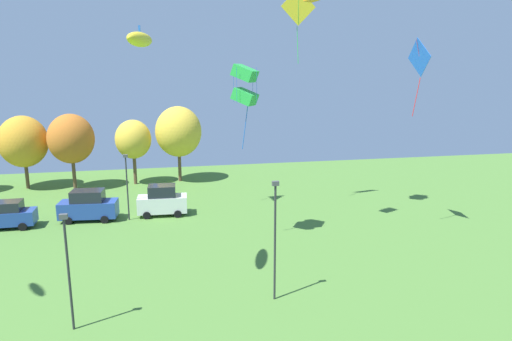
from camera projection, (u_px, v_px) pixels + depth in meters
The scene contains 14 objects.
kite_flying_2 at pixel (140, 40), 22.96m from camera, with size 1.63×3.46×1.09m.
kite_flying_5 at pixel (419, 60), 32.87m from camera, with size 0.65×2.81×5.63m.
kite_flying_6 at pixel (245, 85), 31.08m from camera, with size 2.13×2.07×5.86m.
kite_flying_9 at pixel (298, 9), 38.02m from camera, with size 3.07×0.48×6.18m.
parked_car_leftmost at pixel (7, 215), 36.05m from camera, with size 4.20×2.02×2.20m.
parked_car_second_from_left at pixel (88, 206), 37.93m from camera, with size 4.78×2.41×2.60m.
parked_car_third_from_left at pixel (162, 201), 39.29m from camera, with size 4.25×2.17×2.67m.
light_post_0 at pixel (127, 183), 37.66m from camera, with size 0.36×0.20×5.58m.
light_post_1 at pixel (275, 235), 24.22m from camera, with size 0.36×0.20×6.66m.
light_post_2 at pixel (68, 265), 21.39m from camera, with size 0.36×0.20×5.84m.
treeline_tree_1 at pixel (23, 142), 47.53m from camera, with size 4.92×4.92×7.74m.
treeline_tree_2 at pixel (71, 139), 47.32m from camera, with size 4.70×4.70×7.94m.
treeline_tree_3 at pixel (133, 139), 49.46m from camera, with size 3.86×3.86×7.11m.
treeline_tree_4 at pixel (178, 132), 50.68m from camera, with size 5.10×5.10×8.45m.
Camera 1 is at (-2.40, 1.09, 12.24)m, focal length 32.00 mm.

